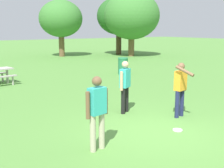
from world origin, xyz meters
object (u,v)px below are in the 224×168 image
trash_can_beside_table (123,66)px  tree_far_right (132,16)px  person_catcher (97,108)px  person_bystander (125,83)px  tree_broad_center (61,19)px  frisbee (178,130)px  person_thrower (181,86)px  tree_slender_mid (119,16)px

trash_can_beside_table → tree_far_right: bearing=49.1°
person_catcher → person_bystander: 2.92m
person_catcher → tree_far_right: 21.72m
tree_broad_center → frisbee: bearing=-106.8°
person_thrower → frisbee: person_thrower is taller
person_catcher → trash_can_beside_table: 10.61m
tree_far_right → person_catcher: bearing=-130.3°
tree_broad_center → tree_slender_mid: 5.78m
person_thrower → tree_far_right: size_ratio=0.27×
person_thrower → tree_far_right: tree_far_right is taller
person_bystander → tree_broad_center: 19.20m
tree_broad_center → tree_far_right: 6.55m
tree_broad_center → person_catcher: bearing=-112.9°
person_catcher → frisbee: (2.36, -0.16, -0.93)m
person_bystander → tree_broad_center: tree_broad_center is taller
tree_broad_center → person_bystander: bearing=-109.0°
frisbee → trash_can_beside_table: (4.42, 8.31, 0.47)m
person_catcher → tree_slender_mid: 23.41m
tree_broad_center → tree_slender_mid: size_ratio=0.92×
person_thrower → person_catcher: bearing=-169.1°
frisbee → tree_far_right: size_ratio=0.04×
person_catcher → trash_can_beside_table: person_catcher is taller
trash_can_beside_table → tree_slender_mid: 13.08m
person_bystander → trash_can_beside_table: person_bystander is taller
trash_can_beside_table → tree_broad_center: size_ratio=0.19×
tree_broad_center → tree_far_right: size_ratio=0.87×
person_catcher → person_bystander: bearing=41.1°
tree_far_right → tree_slender_mid: 2.12m
person_thrower → tree_broad_center: size_ratio=0.32×
person_catcher → person_bystander: (2.20, 1.92, 0.00)m
person_catcher → tree_slender_mid: size_ratio=0.29×
person_bystander → frisbee: 2.28m
person_catcher → tree_slender_mid: bearing=52.9°
person_catcher → tree_broad_center: (8.41, 19.91, 2.52)m
person_catcher → person_thrower: bearing=10.9°
person_catcher → tree_broad_center: 21.76m
person_thrower → tree_broad_center: 20.10m
person_catcher → tree_far_right: (13.95, 16.41, 2.81)m
tree_slender_mid → frisbee: bearing=-121.9°
person_bystander → tree_far_right: (11.74, 14.50, 2.81)m
person_bystander → tree_slender_mid: tree_slender_mid is taller
frisbee → tree_slender_mid: size_ratio=0.04×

